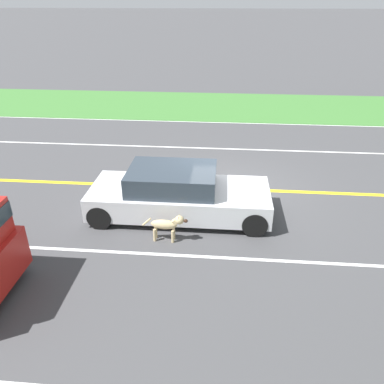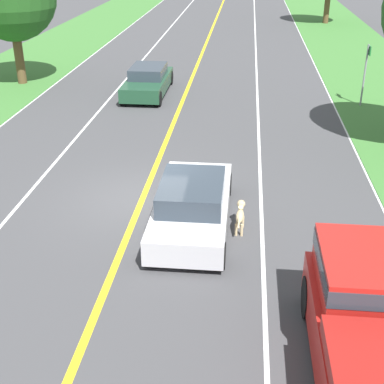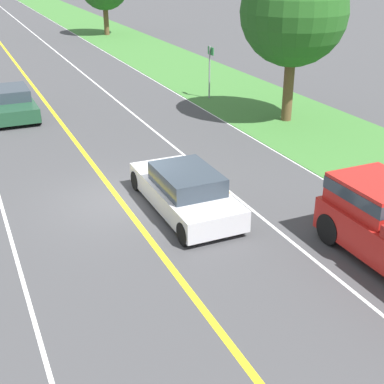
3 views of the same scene
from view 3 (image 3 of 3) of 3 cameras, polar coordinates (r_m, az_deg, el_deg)
ground_plane at (r=17.17m, az=-7.66°, el=-0.91°), size 400.00×400.00×0.00m
centre_divider_line at (r=17.17m, az=-7.66°, el=-0.90°), size 0.18×160.00×0.01m
lane_edge_line_right at (r=20.07m, az=11.78°, el=2.63°), size 0.14×160.00×0.01m
lane_dash_same_dir at (r=18.35m, az=2.82°, el=1.02°), size 0.10×160.00×0.01m
lane_dash_oncoming at (r=16.66m, az=-19.23°, el=-2.98°), size 0.10×160.00×0.01m
grass_verge_right at (r=21.89m, az=18.23°, el=3.78°), size 6.00×160.00×0.03m
ego_car at (r=16.18m, az=-0.75°, el=0.14°), size 1.93×4.80×1.35m
dog at (r=16.67m, az=3.40°, el=0.20°), size 0.25×1.14×0.74m
oncoming_car at (r=27.23m, az=-18.63°, el=9.04°), size 1.88×4.79×1.32m
roadside_tree_right_near at (r=24.61m, az=10.83°, el=18.32°), size 4.67×4.67×7.18m
street_sign at (r=28.67m, az=1.92°, el=13.26°), size 0.11×0.64×2.75m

